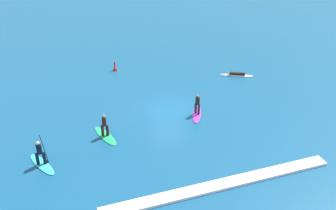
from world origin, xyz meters
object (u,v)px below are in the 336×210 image
object	(u,v)px
surfer_on_teal_board	(41,159)
surfer_on_purple_board	(197,109)
surfer_on_green_board	(105,131)
surfer_on_white_board	(237,74)
marker_buoy	(115,69)

from	to	relation	value
surfer_on_teal_board	surfer_on_purple_board	distance (m)	12.57
surfer_on_green_board	surfer_on_white_board	world-z (taller)	surfer_on_green_board
surfer_on_green_board	surfer_on_purple_board	bearing A→B (deg)	-101.38
surfer_on_white_board	marker_buoy	distance (m)	12.29
surfer_on_purple_board	marker_buoy	distance (m)	11.84
surfer_on_teal_board	surfer_on_purple_board	world-z (taller)	surfer_on_teal_board
surfer_on_purple_board	surfer_on_teal_board	bearing A→B (deg)	128.55
surfer_on_green_board	surfer_on_white_board	size ratio (longest dim) A/B	0.99
surfer_on_white_board	marker_buoy	world-z (taller)	marker_buoy
surfer_on_teal_board	surfer_on_white_board	xyz separation A→B (m)	(18.96, 8.50, -0.34)
surfer_on_teal_board	marker_buoy	world-z (taller)	surfer_on_teal_board
surfer_on_purple_board	surfer_on_white_board	distance (m)	8.84
surfer_on_green_board	surfer_on_white_board	distance (m)	15.76
surfer_on_purple_board	surfer_on_green_board	size ratio (longest dim) A/B	0.93
surfer_on_teal_board	surfer_on_purple_board	bearing A→B (deg)	78.03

